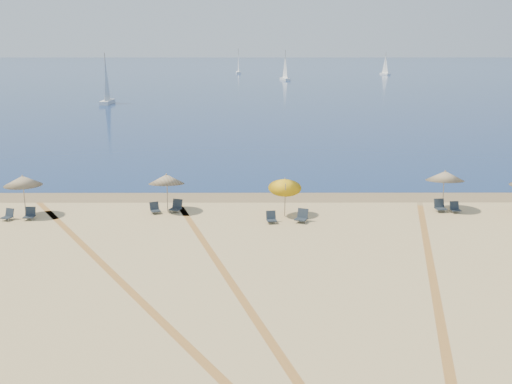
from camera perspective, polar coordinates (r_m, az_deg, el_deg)
ocean at (r=238.81m, az=-0.14°, el=11.62°), size 500.00×500.00×0.00m
wet_sand at (r=38.83m, az=-0.02°, el=-0.44°), size 500.00×500.00×0.00m
umbrella_1 at (r=36.45m, az=-21.30°, el=1.01°), size 2.14×2.14×2.43m
umbrella_2 at (r=35.38m, az=-8.51°, el=1.22°), size 2.11×2.15×2.33m
umbrella_3 at (r=34.00m, az=2.77°, el=0.80°), size 1.89×1.97×2.50m
umbrella_4 at (r=36.99m, az=17.53°, el=1.48°), size 2.23×2.27×2.44m
chair_2 at (r=36.43m, az=-22.50°, el=-2.04°), size 0.71×0.76×0.64m
chair_3 at (r=36.11m, az=-20.71°, el=-1.98°), size 0.58×0.68×0.68m
chair_4 at (r=35.50m, az=-9.59°, el=-1.55°), size 0.74×0.78×0.64m
chair_5 at (r=35.60m, az=-7.58°, el=-1.37°), size 0.80×0.86×0.73m
chair_6 at (r=33.15m, az=1.47°, el=-2.46°), size 0.62×0.69×0.64m
chair_7 at (r=33.36m, az=4.38°, el=-2.33°), size 0.84×0.90×0.73m
chair_8 at (r=37.01m, az=17.09°, el=-1.28°), size 0.68×0.77×0.73m
chair_9 at (r=37.06m, az=18.39°, el=-1.43°), size 0.55×0.64×0.63m
sailboat_0 at (r=102.34m, az=-14.01°, el=9.51°), size 1.43×5.52×8.21m
sailboat_1 at (r=203.79m, az=-1.69°, el=11.91°), size 1.86×5.57×8.14m
sailboat_2 at (r=164.73m, az=2.78°, el=11.40°), size 2.71×5.54×8.00m
sailboat_3 at (r=198.40m, az=12.18°, el=11.45°), size 2.64×4.85×7.02m
tire_tracks at (r=25.88m, az=-0.96°, el=-7.93°), size 50.78×40.62×0.00m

